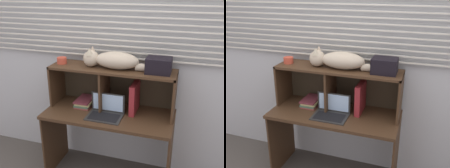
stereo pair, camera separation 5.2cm
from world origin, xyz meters
TOP-DOWN VIEW (x-y plane):
  - back_panel_with_blinds at (0.00, 0.55)m, footprint 4.40×0.08m
  - desk at (0.00, 0.23)m, footprint 1.25×0.56m
  - hutch_shelf_unit at (-0.01, 0.37)m, footprint 1.23×0.33m
  - cat at (0.00, 0.34)m, footprint 0.71×0.20m
  - laptop at (-0.01, 0.17)m, footprint 0.33×0.23m
  - binder_upright at (0.23, 0.34)m, footprint 0.05×0.26m
  - book_stack at (-0.29, 0.34)m, footprint 0.17×0.26m
  - small_basket at (-0.53, 0.34)m, footprint 0.10×0.10m
  - storage_box at (0.44, 0.34)m, footprint 0.23×0.19m

SIDE VIEW (x-z plane):
  - desk at x=0.00m, z-range 0.22..0.97m
  - book_stack at x=-0.29m, z-range 0.75..0.82m
  - laptop at x=-0.01m, z-range 0.69..0.89m
  - binder_upright at x=0.23m, z-range 0.75..1.05m
  - hutch_shelf_unit at x=-0.01m, z-range 0.83..1.26m
  - small_basket at x=-0.53m, z-range 1.18..1.24m
  - storage_box at x=0.44m, z-range 1.18..1.31m
  - cat at x=0.00m, z-range 1.16..1.35m
  - back_panel_with_blinds at x=0.00m, z-range 0.01..2.51m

